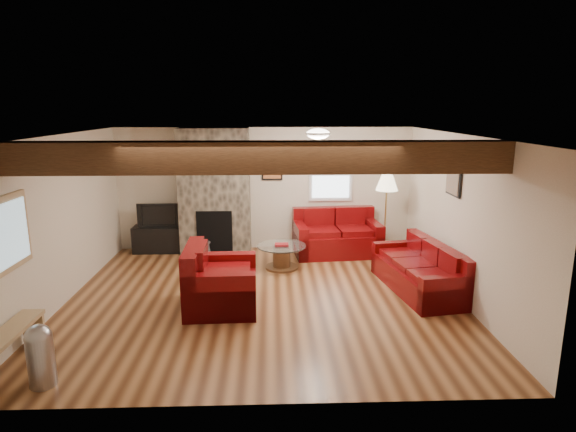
% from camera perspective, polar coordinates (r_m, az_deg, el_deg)
% --- Properties ---
extents(room, '(8.00, 8.00, 8.00)m').
position_cam_1_polar(room, '(7.21, -2.99, -0.42)').
color(room, '#542E16').
rests_on(room, ground).
extents(floor, '(6.00, 6.00, 0.00)m').
position_cam_1_polar(floor, '(7.59, -2.88, -9.65)').
color(floor, '#542E16').
rests_on(floor, ground).
extents(oak_beam, '(6.00, 0.36, 0.38)m').
position_cam_1_polar(oak_beam, '(5.79, -3.29, 6.97)').
color(oak_beam, '#311C0E').
rests_on(oak_beam, room).
extents(chimney_breast, '(1.40, 0.67, 2.50)m').
position_cam_1_polar(chimney_breast, '(9.72, -8.68, 2.73)').
color(chimney_breast, '#37322A').
rests_on(chimney_breast, floor).
extents(back_window, '(0.90, 0.08, 1.10)m').
position_cam_1_polar(back_window, '(9.89, 5.09, 4.94)').
color(back_window, silver).
rests_on(back_window, room).
extents(hatch_window, '(0.08, 1.00, 0.90)m').
position_cam_1_polar(hatch_window, '(6.48, -30.42, -1.90)').
color(hatch_window, tan).
rests_on(hatch_window, room).
extents(ceiling_dome, '(0.40, 0.40, 0.18)m').
position_cam_1_polar(ceiling_dome, '(7.96, 3.59, 9.50)').
color(ceiling_dome, white).
rests_on(ceiling_dome, room).
extents(artwork_back, '(0.42, 0.06, 0.52)m').
position_cam_1_polar(artwork_back, '(9.80, -1.91, 5.79)').
color(artwork_back, black).
rests_on(artwork_back, room).
extents(artwork_right, '(0.06, 0.55, 0.42)m').
position_cam_1_polar(artwork_right, '(7.93, 18.97, 3.80)').
color(artwork_right, black).
rests_on(artwork_right, room).
extents(sofa_three, '(1.13, 2.09, 0.77)m').
position_cam_1_polar(sofa_three, '(8.03, 15.20, -5.89)').
color(sofa_three, '#4A0605').
rests_on(sofa_three, floor).
extents(loveseat, '(1.76, 1.11, 0.89)m').
position_cam_1_polar(loveseat, '(9.65, 5.83, -1.96)').
color(loveseat, '#4A0605').
rests_on(loveseat, floor).
extents(armchair_red, '(1.05, 1.19, 0.94)m').
position_cam_1_polar(armchair_red, '(7.16, -7.93, -7.16)').
color(armchair_red, '#4A0605').
rests_on(armchair_red, floor).
extents(coffee_table, '(0.89, 0.89, 0.47)m').
position_cam_1_polar(coffee_table, '(8.82, -0.76, -4.86)').
color(coffee_table, '#4B2D18').
rests_on(coffee_table, floor).
extents(tv_cabinet, '(1.07, 0.43, 0.54)m').
position_cam_1_polar(tv_cabinet, '(10.15, -14.85, -2.63)').
color(tv_cabinet, black).
rests_on(tv_cabinet, floor).
extents(television, '(0.84, 0.11, 0.48)m').
position_cam_1_polar(television, '(10.03, -15.01, 0.17)').
color(television, black).
rests_on(television, tv_cabinet).
extents(floor_lamp, '(0.42, 0.42, 1.64)m').
position_cam_1_polar(floor_lamp, '(9.35, 11.62, 3.33)').
color(floor_lamp, tan).
rests_on(floor_lamp, floor).
extents(pine_bench, '(0.28, 1.19, 0.45)m').
position_cam_1_polar(pine_bench, '(6.44, -30.02, -13.55)').
color(pine_bench, tan).
rests_on(pine_bench, floor).
extents(pedal_bin, '(0.36, 0.36, 0.69)m').
position_cam_1_polar(pedal_bin, '(5.87, -27.28, -14.47)').
color(pedal_bin, '#A1A0A5').
rests_on(pedal_bin, floor).
extents(coal_bucket, '(0.34, 0.34, 0.32)m').
position_cam_1_polar(coal_bucket, '(9.62, -10.11, -3.93)').
color(coal_bucket, slate).
rests_on(coal_bucket, floor).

